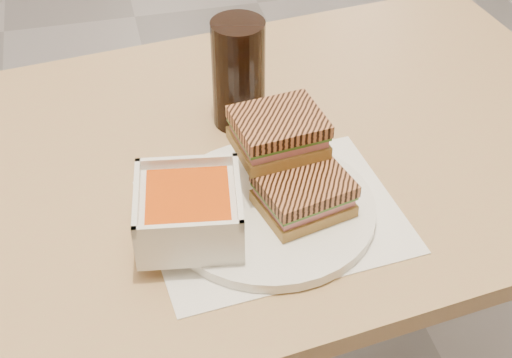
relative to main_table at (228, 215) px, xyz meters
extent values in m
cube|color=#A38755|center=(0.00, 0.00, 0.10)|extent=(1.27, 0.84, 0.03)
cylinder|color=#A38755|center=(0.51, 0.36, -0.28)|extent=(0.06, 0.06, 0.72)
cube|color=white|center=(0.04, -0.14, 0.11)|extent=(0.35, 0.28, 0.00)
cylinder|color=white|center=(0.03, -0.13, 0.12)|extent=(0.28, 0.28, 0.01)
cube|color=white|center=(-0.08, -0.15, 0.16)|extent=(0.15, 0.15, 0.05)
cube|color=#D04706|center=(-0.08, -0.15, 0.19)|extent=(0.11, 0.11, 0.01)
cube|color=white|center=(-0.02, -0.16, 0.19)|extent=(0.03, 0.13, 0.02)
cube|color=white|center=(-0.14, -0.14, 0.19)|extent=(0.03, 0.13, 0.02)
cube|color=white|center=(-0.07, -0.09, 0.19)|extent=(0.13, 0.03, 0.02)
cube|color=white|center=(-0.09, -0.21, 0.19)|extent=(0.13, 0.03, 0.02)
cube|color=#A3803E|center=(0.07, -0.15, 0.14)|extent=(0.13, 0.11, 0.02)
cube|color=#D07371|center=(0.07, -0.15, 0.15)|extent=(0.12, 0.11, 0.01)
cube|color=#386B23|center=(0.07, -0.15, 0.16)|extent=(0.13, 0.11, 0.01)
cube|color=#A7643B|center=(0.07, -0.15, 0.17)|extent=(0.13, 0.11, 0.02)
cube|color=#A3803E|center=(0.06, -0.08, 0.19)|extent=(0.12, 0.11, 0.02)
cube|color=#D07371|center=(0.06, -0.08, 0.20)|extent=(0.12, 0.10, 0.01)
cube|color=#386B23|center=(0.06, -0.08, 0.21)|extent=(0.12, 0.10, 0.01)
cube|color=#A7643B|center=(0.06, -0.08, 0.22)|extent=(0.12, 0.11, 0.02)
cylinder|color=black|center=(0.04, 0.08, 0.20)|extent=(0.08, 0.08, 0.17)
camera|label=1|loc=(-0.15, -0.82, 0.79)|focal=52.29mm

